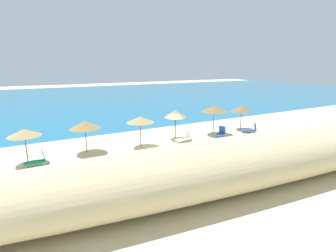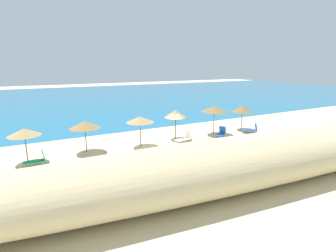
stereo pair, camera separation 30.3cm
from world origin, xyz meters
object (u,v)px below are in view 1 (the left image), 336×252
lounge_chair_3 (221,133)px  beach_umbrella_3 (175,114)px  beach_umbrella_2 (140,120)px  lounge_chair_0 (185,137)px  beach_umbrella_1 (85,125)px  cooler_box (136,154)px  beach_umbrella_5 (242,109)px  beach_umbrella_0 (24,133)px  lounge_chair_1 (250,129)px  beach_umbrella_4 (214,109)px  lounge_chair_2 (37,160)px

lounge_chair_3 → beach_umbrella_3: bearing=39.4°
beach_umbrella_2 → lounge_chair_0: beach_umbrella_2 is taller
beach_umbrella_1 → cooler_box: bearing=-41.3°
cooler_box → lounge_chair_3: bearing=6.5°
beach_umbrella_1 → beach_umbrella_5: (16.54, -0.26, 0.02)m
beach_umbrella_2 → cooler_box: 3.33m
beach_umbrella_0 → lounge_chair_1: 20.77m
cooler_box → lounge_chair_0: bearing=13.4°
beach_umbrella_0 → beach_umbrella_2: (8.74, -0.31, 0.12)m
beach_umbrella_1 → beach_umbrella_5: bearing=-0.9°
beach_umbrella_0 → cooler_box: size_ratio=4.93×
beach_umbrella_3 → lounge_chair_3: 4.92m
beach_umbrella_1 → beach_umbrella_2: 4.53m
beach_umbrella_4 → lounge_chair_1: 4.57m
beach_umbrella_3 → beach_umbrella_5: (8.21, -0.25, -0.12)m
beach_umbrella_0 → lounge_chair_2: bearing=-58.7°
beach_umbrella_3 → lounge_chair_0: 2.49m
beach_umbrella_1 → lounge_chair_1: beach_umbrella_1 is taller
lounge_chair_2 → lounge_chair_3: bearing=-93.0°
beach_umbrella_5 → cooler_box: 13.75m
beach_umbrella_0 → lounge_chair_2: 2.17m
beach_umbrella_0 → beach_umbrella_2: beach_umbrella_2 is taller
lounge_chair_0 → lounge_chair_2: bearing=76.4°
beach_umbrella_5 → lounge_chair_0: size_ratio=1.57×
beach_umbrella_0 → beach_umbrella_1: (4.26, 0.36, 0.01)m
beach_umbrella_3 → lounge_chair_2: size_ratio=1.96×
beach_umbrella_5 → lounge_chair_2: bearing=-176.8°
lounge_chair_2 → beach_umbrella_1: bearing=-70.9°
beach_umbrella_2 → lounge_chair_3: beach_umbrella_2 is taller
beach_umbrella_3 → beach_umbrella_4: bearing=-5.4°
beach_umbrella_0 → beach_umbrella_4: beach_umbrella_4 is taller
beach_umbrella_1 → lounge_chair_1: 16.58m
beach_umbrella_2 → cooler_box: (-1.29, -2.14, -2.20)m
lounge_chair_0 → beach_umbrella_2: bearing=64.9°
beach_umbrella_2 → lounge_chair_1: (11.89, -1.20, -1.96)m
lounge_chair_1 → lounge_chair_3: 3.88m
beach_umbrella_1 → lounge_chair_0: (8.50, -1.53, -1.81)m
lounge_chair_0 → lounge_chair_1: 7.88m
lounge_chair_0 → beach_umbrella_3: bearing=-6.7°
lounge_chair_2 → beach_umbrella_5: bearing=-88.5°
lounge_chair_1 → lounge_chair_2: (-20.01, 0.49, 0.03)m
beach_umbrella_4 → beach_umbrella_1: bearing=178.1°
beach_umbrella_0 → beach_umbrella_1: beach_umbrella_1 is taller
beach_umbrella_1 → lounge_chair_0: beach_umbrella_1 is taller
beach_umbrella_1 → lounge_chair_0: size_ratio=1.52×
beach_umbrella_2 → beach_umbrella_3: (3.85, 0.66, 0.04)m
beach_umbrella_0 → lounge_chair_3: beach_umbrella_0 is taller
beach_umbrella_0 → beach_umbrella_4: size_ratio=0.88×
lounge_chair_1 → lounge_chair_2: size_ratio=1.12×
lounge_chair_0 → lounge_chair_3: bearing=-105.9°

